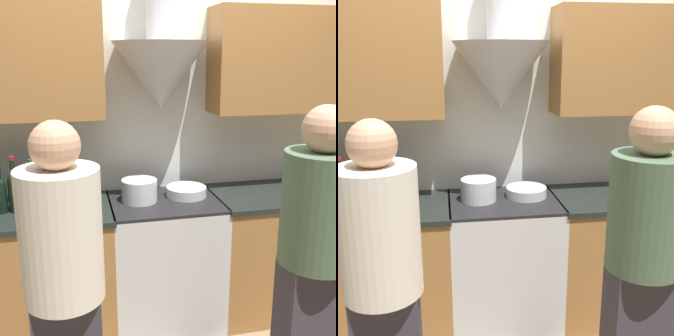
% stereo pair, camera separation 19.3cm
% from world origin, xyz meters
% --- Properties ---
extents(wall_back, '(8.40, 0.62, 2.60)m').
position_xyz_m(wall_back, '(-0.05, 0.57, 1.47)').
color(wall_back, silver).
rests_on(wall_back, ground_plane).
extents(counter_left, '(1.35, 0.62, 0.90)m').
position_xyz_m(counter_left, '(-1.03, 0.30, 0.45)').
color(counter_left, '#9E6B38').
rests_on(counter_left, ground_plane).
extents(counter_right, '(1.05, 0.62, 0.90)m').
position_xyz_m(counter_right, '(0.88, 0.30, 0.45)').
color(counter_right, '#9E6B38').
rests_on(counter_right, ground_plane).
extents(stove_range, '(0.73, 0.60, 0.90)m').
position_xyz_m(stove_range, '(0.00, 0.30, 0.45)').
color(stove_range, silver).
rests_on(stove_range, ground_plane).
extents(wine_bottle_6, '(0.07, 0.07, 0.33)m').
position_xyz_m(wine_bottle_6, '(-1.02, 0.31, 1.03)').
color(wine_bottle_6, black).
rests_on(wine_bottle_6, counter_left).
extents(wine_bottle_7, '(0.08, 0.08, 0.35)m').
position_xyz_m(wine_bottle_7, '(-0.94, 0.31, 1.04)').
color(wine_bottle_7, black).
rests_on(wine_bottle_7, counter_left).
extents(wine_bottle_8, '(0.07, 0.07, 0.32)m').
position_xyz_m(wine_bottle_8, '(-0.84, 0.33, 1.03)').
color(wine_bottle_8, black).
rests_on(wine_bottle_8, counter_left).
extents(wine_bottle_9, '(0.08, 0.08, 0.34)m').
position_xyz_m(wine_bottle_9, '(-0.74, 0.33, 1.03)').
color(wine_bottle_9, black).
rests_on(wine_bottle_9, counter_left).
extents(stock_pot, '(0.23, 0.23, 0.15)m').
position_xyz_m(stock_pot, '(-0.17, 0.33, 0.97)').
color(stock_pot, silver).
rests_on(stock_pot, stove_range).
extents(mixing_bowl, '(0.28, 0.28, 0.07)m').
position_xyz_m(mixing_bowl, '(0.17, 0.36, 0.93)').
color(mixing_bowl, silver).
rests_on(mixing_bowl, stove_range).
extents(chefs_knife, '(0.22, 0.09, 0.01)m').
position_xyz_m(chefs_knife, '(1.05, 0.27, 0.90)').
color(chefs_knife, silver).
rests_on(chefs_knife, counter_right).
extents(person_foreground_left, '(0.31, 0.31, 1.62)m').
position_xyz_m(person_foreground_left, '(-0.64, -0.80, 0.90)').
color(person_foreground_left, '#38333D').
rests_on(person_foreground_left, ground_plane).
extents(person_foreground_right, '(0.34, 0.34, 1.64)m').
position_xyz_m(person_foreground_right, '(0.49, -0.71, 0.90)').
color(person_foreground_right, '#38333D').
rests_on(person_foreground_right, ground_plane).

